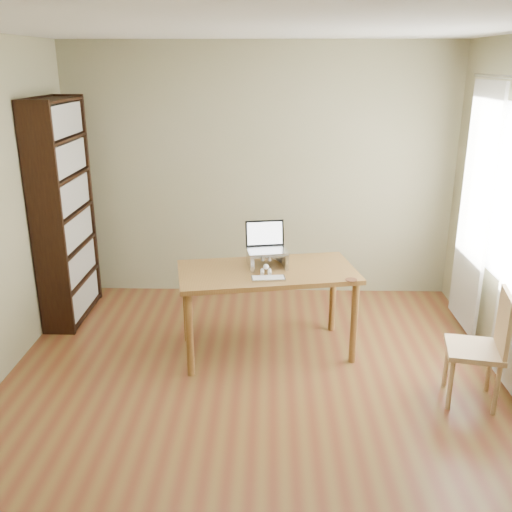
{
  "coord_description": "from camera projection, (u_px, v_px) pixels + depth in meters",
  "views": [
    {
      "loc": [
        0.11,
        -3.6,
        2.39
      ],
      "look_at": [
        -0.01,
        0.83,
        0.88
      ],
      "focal_mm": 40.0,
      "sensor_mm": 36.0,
      "label": 1
    }
  ],
  "objects": [
    {
      "name": "room",
      "position": [
        258.0,
        235.0,
        3.77
      ],
      "size": [
        4.04,
        4.54,
        2.64
      ],
      "color": "brown",
      "rests_on": "ground"
    },
    {
      "name": "laptop_stand",
      "position": [
        267.0,
        257.0,
        4.79
      ],
      "size": [
        0.32,
        0.25,
        0.13
      ],
      "rotation": [
        0.0,
        0.0,
        0.19
      ],
      "color": "silver",
      "rests_on": "desk"
    },
    {
      "name": "laptop",
      "position": [
        267.0,
        243.0,
        4.81
      ],
      "size": [
        0.37,
        0.33,
        0.23
      ],
      "rotation": [
        0.0,
        0.0,
        0.19
      ],
      "color": "silver",
      "rests_on": "laptop_stand"
    },
    {
      "name": "coaster",
      "position": [
        351.0,
        280.0,
        4.52
      ],
      "size": [
        0.09,
        0.09,
        0.01
      ],
      "primitive_type": "cylinder",
      "color": "brown",
      "rests_on": "desk"
    },
    {
      "name": "bookshelf",
      "position": [
        64.0,
        212.0,
        5.35
      ],
      "size": [
        0.3,
        0.9,
        2.1
      ],
      "color": "black",
      "rests_on": "ground"
    },
    {
      "name": "keyboard",
      "position": [
        268.0,
        278.0,
        4.53
      ],
      "size": [
        0.28,
        0.14,
        0.02
      ],
      "rotation": [
        0.0,
        0.0,
        0.11
      ],
      "color": "silver",
      "rests_on": "desk"
    },
    {
      "name": "curtains",
      "position": [
        499.0,
        224.0,
        4.51
      ],
      "size": [
        0.03,
        1.9,
        2.25
      ],
      "color": "white",
      "rests_on": "ground"
    },
    {
      "name": "desk",
      "position": [
        267.0,
        280.0,
        4.77
      ],
      "size": [
        1.58,
        0.99,
        0.75
      ],
      "rotation": [
        0.0,
        0.0,
        0.19
      ],
      "color": "brown",
      "rests_on": "ground"
    },
    {
      "name": "cat",
      "position": [
        266.0,
        258.0,
        4.82
      ],
      "size": [
        0.24,
        0.48,
        0.15
      ],
      "rotation": [
        0.0,
        0.0,
        0.02
      ],
      "color": "#4F473E",
      "rests_on": "desk"
    },
    {
      "name": "chair",
      "position": [
        484.0,
        343.0,
        4.11
      ],
      "size": [
        0.45,
        0.45,
        0.87
      ],
      "rotation": [
        0.0,
        0.0,
        -0.19
      ],
      "color": "tan",
      "rests_on": "ground"
    }
  ]
}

